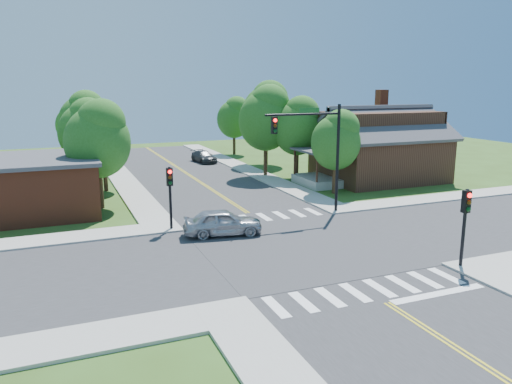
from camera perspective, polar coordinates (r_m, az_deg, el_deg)
name	(u,v)px	position (r m, az deg, el deg)	size (l,w,h in m)	color
ground	(300,247)	(26.70, 5.00, -6.29)	(100.00, 100.00, 0.00)	#324C17
road_ns	(300,247)	(26.70, 5.00, -6.25)	(10.00, 90.00, 0.04)	#2D2D30
road_ew	(300,247)	(26.69, 5.00, -6.24)	(90.00, 10.00, 0.04)	#2D2D30
intersection_patch	(300,247)	(26.70, 5.00, -6.29)	(10.20, 10.20, 0.06)	#2D2D30
sidewalk_ne	(373,175)	(47.88, 13.23, 1.85)	(40.00, 40.00, 0.14)	#9E9B93
crosswalk_north	(255,218)	(32.08, -0.07, -2.96)	(8.85, 2.00, 0.01)	white
crosswalk_south	(367,290)	(21.73, 12.62, -10.90)	(8.85, 2.00, 0.01)	white
centerline	(300,246)	(26.69, 5.00, -6.20)	(0.30, 90.00, 0.01)	gold
stop_bar	(438,295)	(22.23, 20.11, -10.96)	(4.60, 0.45, 0.09)	white
signal_mast_ne	(316,142)	(32.29, 6.82, 5.75)	(5.30, 0.42, 7.20)	black
signal_pole_se	(466,213)	(24.82, 22.83, -2.27)	(0.34, 0.42, 3.80)	black
signal_pole_nw	(170,186)	(29.27, -9.81, 0.63)	(0.34, 0.42, 3.80)	black
house_ne	(379,143)	(45.72, 13.85, 5.47)	(13.05, 8.80, 7.11)	#341912
building_nw	(15,186)	(36.34, -25.83, 0.59)	(10.40, 8.40, 3.73)	brown
tree_e_a	(337,139)	(39.18, 9.26, 6.03)	(3.88, 3.68, 6.59)	#382314
tree_e_b	(299,125)	(45.17, 4.88, 7.69)	(4.39, 4.17, 7.46)	#382314
tree_e_c	(267,110)	(52.90, 1.30, 9.40)	(5.20, 4.94, 8.85)	#382314
tree_e_d	(235,116)	(60.66, -2.45, 8.62)	(4.12, 3.91, 7.00)	#382314
tree_w_a	(99,137)	(35.49, -17.54, 6.00)	(4.44, 4.22, 7.54)	#382314
tree_w_b	(87,129)	(43.08, -18.80, 6.82)	(4.36, 4.14, 7.42)	#382314
tree_w_c	(85,119)	(50.67, -19.01, 7.91)	(4.66, 4.42, 7.92)	#382314
tree_w_d	(74,123)	(59.93, -20.12, 7.46)	(3.77, 3.58, 6.41)	#382314
tree_house	(267,116)	(45.94, 1.23, 8.64)	(4.98, 4.73, 8.47)	#382314
tree_bldg	(104,143)	(41.34, -16.95, 5.35)	(3.48, 3.30, 5.91)	#382314
car_silver	(223,223)	(28.41, -3.84, -3.53)	(4.69, 2.53, 1.52)	#ACADB3
car_dgrey	(204,157)	(54.87, -5.98, 4.00)	(2.21, 4.41, 1.23)	#2F3134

